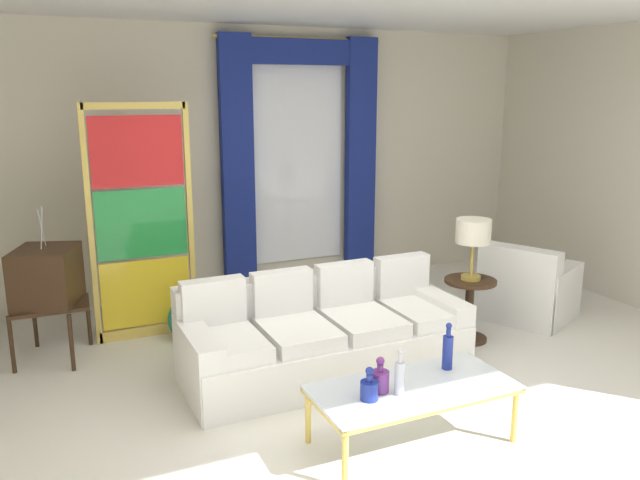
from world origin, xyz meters
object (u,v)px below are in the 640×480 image
object	(u,v)px
coffee_table	(412,391)
table_lamp_brass	(473,234)
vintage_tv	(46,279)
bottle_ruby_flask	(448,350)
bottle_amber_squat	(400,376)
stained_glass_divider	(142,228)
bottle_blue_decanter	(380,379)
bottle_crystal_tall	(369,388)
round_side_table	(469,304)
couch_white_long	(322,336)
armchair_white	(527,291)
peacock_figurine	(194,320)

from	to	relation	value
coffee_table	table_lamp_brass	distance (m)	2.07
vintage_tv	bottle_ruby_flask	bearing A→B (deg)	-43.04
bottle_ruby_flask	table_lamp_brass	world-z (taller)	table_lamp_brass
bottle_amber_squat	stained_glass_divider	world-z (taller)	stained_glass_divider
bottle_blue_decanter	stained_glass_divider	size ratio (longest dim) A/B	0.11
bottle_crystal_tall	round_side_table	distance (m)	2.27
bottle_crystal_tall	bottle_ruby_flask	bearing A→B (deg)	14.11
couch_white_long	coffee_table	xyz separation A→B (m)	(0.08, -1.27, 0.07)
vintage_tv	table_lamp_brass	bearing A→B (deg)	-17.68
armchair_white	table_lamp_brass	distance (m)	1.20
coffee_table	vintage_tv	bearing A→B (deg)	130.97
bottle_amber_squat	bottle_blue_decanter	bearing A→B (deg)	137.02
coffee_table	bottle_amber_squat	size ratio (longest dim) A/B	4.26
bottle_ruby_flask	armchair_white	bearing A→B (deg)	35.54
armchair_white	vintage_tv	bearing A→B (deg)	168.63
couch_white_long	bottle_crystal_tall	distance (m)	1.36
round_side_table	table_lamp_brass	bearing A→B (deg)	0.00
peacock_figurine	round_side_table	bearing A→B (deg)	-22.51
stained_glass_divider	peacock_figurine	world-z (taller)	stained_glass_divider
coffee_table	bottle_crystal_tall	bearing A→B (deg)	-171.91
armchair_white	round_side_table	bearing A→B (deg)	-165.25
bottle_ruby_flask	round_side_table	world-z (taller)	bottle_ruby_flask
coffee_table	armchair_white	world-z (taller)	armchair_white
bottle_crystal_tall	table_lamp_brass	distance (m)	2.33
couch_white_long	coffee_table	bearing A→B (deg)	-86.41
couch_white_long	bottle_amber_squat	bearing A→B (deg)	-92.75
couch_white_long	bottle_blue_decanter	world-z (taller)	couch_white_long
bottle_blue_decanter	table_lamp_brass	distance (m)	2.20
bottle_blue_decanter	bottle_ruby_flask	bearing A→B (deg)	10.42
coffee_table	round_side_table	bearing A→B (deg)	42.25
bottle_amber_squat	armchair_white	size ratio (longest dim) A/B	0.29
bottle_crystal_tall	armchair_white	world-z (taller)	armchair_white
couch_white_long	bottle_blue_decanter	bearing A→B (deg)	-97.16
bottle_amber_squat	round_side_table	size ratio (longest dim) A/B	0.53
peacock_figurine	table_lamp_brass	bearing A→B (deg)	-22.51
couch_white_long	bottle_ruby_flask	size ratio (longest dim) A/B	6.95
round_side_table	stained_glass_divider	bearing A→B (deg)	153.95
coffee_table	stained_glass_divider	size ratio (longest dim) A/B	0.61
vintage_tv	round_side_table	xyz separation A→B (m)	(3.59, -1.14, -0.37)
couch_white_long	armchair_white	bearing A→B (deg)	6.67
bottle_amber_squat	bottle_crystal_tall	bearing A→B (deg)	175.17
round_side_table	bottle_blue_decanter	bearing A→B (deg)	-142.43
coffee_table	bottle_ruby_flask	world-z (taller)	bottle_ruby_flask
couch_white_long	bottle_blue_decanter	distance (m)	1.28
bottle_amber_squat	bottle_ruby_flask	bearing A→B (deg)	21.31
vintage_tv	peacock_figurine	world-z (taller)	vintage_tv
bottle_ruby_flask	vintage_tv	world-z (taller)	vintage_tv
bottle_ruby_flask	round_side_table	xyz separation A→B (m)	(1.09, 1.19, -0.19)
couch_white_long	table_lamp_brass	xyz separation A→B (m)	(1.53, 0.05, 0.72)
vintage_tv	bottle_blue_decanter	bearing A→B (deg)	-52.12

